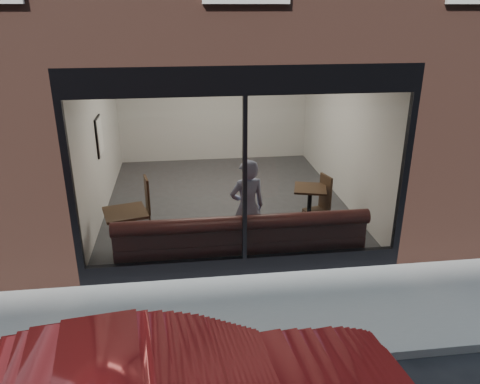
{
  "coord_description": "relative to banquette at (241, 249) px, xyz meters",
  "views": [
    {
      "loc": [
        -0.88,
        -4.25,
        3.93
      ],
      "look_at": [
        -0.02,
        2.4,
        1.25
      ],
      "focal_mm": 35.0,
      "sensor_mm": 36.0,
      "label": 1
    }
  ],
  "objects": [
    {
      "name": "ground",
      "position": [
        0.0,
        -2.45,
        -0.23
      ],
      "size": [
        120.0,
        120.0,
        0.0
      ],
      "primitive_type": "plane",
      "color": "black",
      "rests_on": "ground"
    },
    {
      "name": "sidewalk_near",
      "position": [
        0.0,
        -1.45,
        -0.22
      ],
      "size": [
        40.0,
        2.0,
        0.01
      ],
      "primitive_type": "cube",
      "color": "gray",
      "rests_on": "ground"
    },
    {
      "name": "kerb_near",
      "position": [
        0.0,
        -2.5,
        -0.17
      ],
      "size": [
        40.0,
        0.1,
        0.12
      ],
      "primitive_type": "cube",
      "color": "gray",
      "rests_on": "ground"
    },
    {
      "name": "host_building_pier_left",
      "position": [
        -3.75,
        5.55,
        1.38
      ],
      "size": [
        2.5,
        12.0,
        3.2
      ],
      "primitive_type": "cube",
      "color": "brown",
      "rests_on": "ground"
    },
    {
      "name": "host_building_pier_right",
      "position": [
        3.75,
        5.55,
        1.38
      ],
      "size": [
        2.5,
        12.0,
        3.2
      ],
      "primitive_type": "cube",
      "color": "brown",
      "rests_on": "ground"
    },
    {
      "name": "host_building_backfill",
      "position": [
        0.0,
        8.55,
        1.38
      ],
      "size": [
        5.0,
        6.0,
        3.2
      ],
      "primitive_type": "cube",
      "color": "brown",
      "rests_on": "ground"
    },
    {
      "name": "cafe_floor",
      "position": [
        0.0,
        2.55,
        -0.21
      ],
      "size": [
        6.0,
        6.0,
        0.0
      ],
      "primitive_type": "plane",
      "color": "#2D2D30",
      "rests_on": "ground"
    },
    {
      "name": "cafe_ceiling",
      "position": [
        0.0,
        2.55,
        2.97
      ],
      "size": [
        6.0,
        6.0,
        0.0
      ],
      "primitive_type": "plane",
      "rotation": [
        3.14,
        0.0,
        0.0
      ],
      "color": "white",
      "rests_on": "host_building_upper"
    },
    {
      "name": "cafe_wall_back",
      "position": [
        0.0,
        5.54,
        1.37
      ],
      "size": [
        5.0,
        0.0,
        5.0
      ],
      "primitive_type": "plane",
      "rotation": [
        1.57,
        0.0,
        0.0
      ],
      "color": "silver",
      "rests_on": "ground"
    },
    {
      "name": "cafe_wall_left",
      "position": [
        -2.49,
        2.55,
        1.37
      ],
      "size": [
        0.0,
        6.0,
        6.0
      ],
      "primitive_type": "plane",
      "rotation": [
        1.57,
        0.0,
        1.57
      ],
      "color": "silver",
      "rests_on": "ground"
    },
    {
      "name": "cafe_wall_right",
      "position": [
        2.49,
        2.55,
        1.37
      ],
      "size": [
        0.0,
        6.0,
        6.0
      ],
      "primitive_type": "plane",
      "rotation": [
        1.57,
        0.0,
        -1.57
      ],
      "color": "silver",
      "rests_on": "ground"
    },
    {
      "name": "storefront_kick",
      "position": [
        0.0,
        -0.4,
        -0.08
      ],
      "size": [
        5.0,
        0.1,
        0.3
      ],
      "primitive_type": "cube",
      "color": "black",
      "rests_on": "ground"
    },
    {
      "name": "storefront_header",
      "position": [
        0.0,
        -0.4,
        2.77
      ],
      "size": [
        5.0,
        0.1,
        0.4
      ],
      "primitive_type": "cube",
      "color": "black",
      "rests_on": "host_building_upper"
    },
    {
      "name": "storefront_mullion",
      "position": [
        0.0,
        -0.4,
        1.32
      ],
      "size": [
        0.06,
        0.1,
        2.5
      ],
      "primitive_type": "cube",
      "color": "black",
      "rests_on": "storefront_kick"
    },
    {
      "name": "storefront_glass",
      "position": [
        0.0,
        -0.43,
        1.33
      ],
      "size": [
        4.8,
        0.0,
        4.8
      ],
      "primitive_type": "plane",
      "rotation": [
        1.57,
        0.0,
        0.0
      ],
      "color": "white",
      "rests_on": "storefront_kick"
    },
    {
      "name": "banquette",
      "position": [
        0.0,
        0.0,
        0.0
      ],
      "size": [
        4.0,
        0.55,
        0.45
      ],
      "primitive_type": "cube",
      "color": "#391814",
      "rests_on": "cafe_floor"
    },
    {
      "name": "person",
      "position": [
        0.14,
        0.29,
        0.61
      ],
      "size": [
        0.68,
        0.52,
        1.66
      ],
      "primitive_type": "imported",
      "rotation": [
        0.0,
        0.0,
        3.35
      ],
      "color": "#848FB4",
      "rests_on": "cafe_floor"
    },
    {
      "name": "cafe_table_left",
      "position": [
        -1.87,
        0.55,
        0.52
      ],
      "size": [
        0.82,
        0.82,
        0.04
      ],
      "primitive_type": "cube",
      "rotation": [
        0.0,
        0.0,
        0.25
      ],
      "color": "black",
      "rests_on": "cafe_floor"
    },
    {
      "name": "cafe_table_right",
      "position": [
        1.47,
        1.23,
        0.52
      ],
      "size": [
        0.73,
        0.73,
        0.04
      ],
      "primitive_type": "cube",
      "rotation": [
        0.0,
        0.0,
        -0.27
      ],
      "color": "black",
      "rests_on": "cafe_floor"
    },
    {
      "name": "cafe_chair_left",
      "position": [
        -1.77,
        1.61,
        0.01
      ],
      "size": [
        0.46,
        0.46,
        0.04
      ],
      "primitive_type": "cube",
      "rotation": [
        0.0,
        0.0,
        3.35
      ],
      "color": "black",
      "rests_on": "cafe_floor"
    },
    {
      "name": "cafe_chair_right",
      "position": [
        1.62,
        1.28,
        0.01
      ],
      "size": [
        0.47,
        0.47,
        0.04
      ],
      "primitive_type": "cube",
      "rotation": [
        0.0,
        0.0,
        3.41
      ],
      "color": "black",
      "rests_on": "cafe_floor"
    },
    {
      "name": "wall_poster",
      "position": [
        -2.45,
        2.39,
        1.35
      ],
      "size": [
        0.02,
        0.52,
        0.7
      ],
      "primitive_type": "cube",
      "color": "white",
      "rests_on": "cafe_wall_left"
    }
  ]
}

